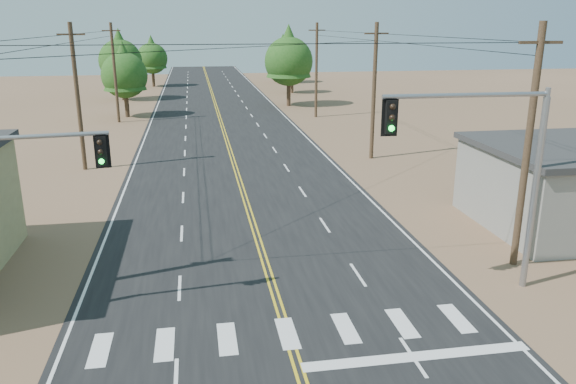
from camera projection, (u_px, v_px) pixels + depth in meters
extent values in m
cube|color=black|center=(236.00, 170.00, 39.42)|extent=(15.00, 200.00, 0.02)
cylinder|color=#4C3826|center=(78.00, 98.00, 38.20)|extent=(0.30, 0.30, 10.00)
cube|color=#4C3826|center=(71.00, 34.00, 36.99)|extent=(1.80, 0.12, 0.12)
cylinder|color=#4C3826|center=(115.00, 73.00, 57.09)|extent=(0.30, 0.30, 10.00)
cube|color=#4C3826|center=(111.00, 31.00, 55.88)|extent=(1.80, 0.12, 0.12)
cylinder|color=#4C3826|center=(527.00, 150.00, 22.64)|extent=(0.30, 0.30, 10.00)
cube|color=#4C3826|center=(541.00, 42.00, 21.43)|extent=(1.80, 0.12, 0.12)
cylinder|color=#4C3826|center=(374.00, 92.00, 41.53)|extent=(0.30, 0.30, 10.00)
cube|color=#4C3826|center=(376.00, 33.00, 40.32)|extent=(1.80, 0.12, 0.12)
cylinder|color=#4C3826|center=(316.00, 71.00, 60.42)|extent=(0.30, 0.30, 10.00)
cube|color=#4C3826|center=(317.00, 30.00, 59.20)|extent=(1.80, 0.12, 0.12)
cylinder|color=gray|center=(17.00, 137.00, 17.66)|extent=(5.51, 0.77, 0.15)
cube|color=black|center=(102.00, 151.00, 18.49)|extent=(0.35, 0.31, 1.00)
sphere|color=black|center=(100.00, 142.00, 18.24)|extent=(0.18, 0.18, 0.18)
sphere|color=black|center=(101.00, 152.00, 18.33)|extent=(0.18, 0.18, 0.18)
sphere|color=#0CE533|center=(101.00, 161.00, 18.43)|extent=(0.18, 0.18, 0.18)
cylinder|color=gray|center=(534.00, 196.00, 21.01)|extent=(0.25, 0.25, 7.40)
cylinder|color=gray|center=(547.00, 97.00, 19.94)|extent=(0.19, 0.19, 0.63)
cylinder|color=gray|center=(467.00, 95.00, 19.47)|extent=(6.10, 0.27, 0.17)
cube|color=black|center=(390.00, 117.00, 19.28)|extent=(0.38, 0.32, 1.16)
sphere|color=black|center=(393.00, 107.00, 19.00)|extent=(0.21, 0.21, 0.21)
sphere|color=black|center=(392.00, 118.00, 19.11)|extent=(0.21, 0.21, 0.21)
sphere|color=#0CE533|center=(392.00, 128.00, 19.21)|extent=(0.21, 0.21, 0.21)
cylinder|color=#3F2D1E|center=(127.00, 103.00, 61.47)|extent=(0.48, 0.48, 2.95)
cone|color=#1D4E16|center=(124.00, 65.00, 60.29)|extent=(4.59, 4.59, 5.25)
sphere|color=#1D4E16|center=(124.00, 75.00, 60.60)|extent=(4.92, 4.92, 4.92)
cylinder|color=#3F2D1E|center=(123.00, 88.00, 74.85)|extent=(0.41, 0.41, 3.36)
cone|color=#1D4E16|center=(120.00, 52.00, 73.50)|extent=(5.23, 5.23, 5.98)
sphere|color=#1D4E16|center=(120.00, 61.00, 73.85)|extent=(5.60, 5.60, 5.60)
cylinder|color=#3F2D1E|center=(153.00, 77.00, 91.08)|extent=(0.46, 0.46, 2.93)
cone|color=#1D4E16|center=(152.00, 52.00, 89.91)|extent=(4.56, 4.56, 5.22)
sphere|color=#1D4E16|center=(152.00, 58.00, 90.21)|extent=(4.89, 4.89, 4.89)
cylinder|color=#3F2D1E|center=(289.00, 91.00, 69.70)|extent=(0.50, 0.50, 3.55)
cone|color=#1D4E16|center=(289.00, 51.00, 68.27)|extent=(5.53, 5.53, 6.32)
sphere|color=#1D4E16|center=(289.00, 61.00, 68.65)|extent=(5.92, 5.92, 5.92)
cylinder|color=#3F2D1E|center=(292.00, 84.00, 82.77)|extent=(0.42, 0.42, 2.56)
cone|color=#1D4E16|center=(292.00, 59.00, 81.74)|extent=(3.98, 3.98, 4.55)
sphere|color=#1D4E16|center=(292.00, 66.00, 82.01)|extent=(4.27, 4.27, 4.27)
cylinder|color=#3F2D1E|center=(283.00, 74.00, 96.88)|extent=(0.47, 0.47, 2.98)
cone|color=#1D4E16|center=(283.00, 49.00, 95.68)|extent=(4.64, 4.64, 5.30)
sphere|color=#1D4E16|center=(283.00, 56.00, 96.00)|extent=(4.97, 4.97, 4.97)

